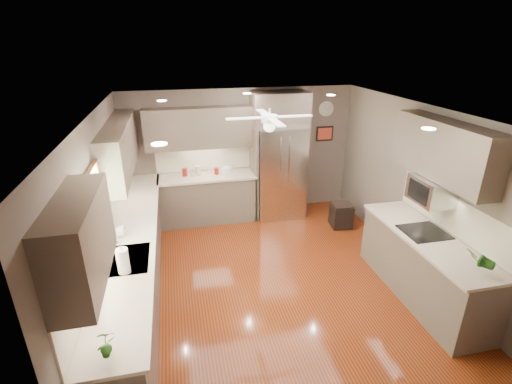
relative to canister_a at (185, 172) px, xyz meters
name	(u,v)px	position (x,y,z in m)	size (l,w,h in m)	color
floor	(272,279)	(1.13, -2.25, -1.02)	(5.00, 5.00, 0.00)	#4B170A
ceiling	(276,112)	(1.13, -2.25, 1.48)	(5.00, 5.00, 0.00)	white
wall_back	(241,153)	(1.13, 0.25, 0.23)	(4.50, 4.50, 0.00)	brown
wall_front	(359,334)	(1.13, -4.75, 0.23)	(4.50, 4.50, 0.00)	brown
wall_left	(101,220)	(-1.12, -2.25, 0.23)	(5.00, 5.00, 0.00)	brown
wall_right	(418,190)	(3.38, -2.25, 0.23)	(5.00, 5.00, 0.00)	brown
canister_a	(185,172)	(0.00, 0.00, 0.00)	(0.09, 0.09, 0.15)	maroon
canister_b	(193,173)	(0.14, -0.04, -0.01)	(0.08, 0.08, 0.13)	silver
canister_c	(198,170)	(0.26, 0.01, 0.01)	(0.11, 0.11, 0.18)	#BEB18E
canister_d	(216,171)	(0.60, -0.03, -0.02)	(0.09, 0.09, 0.13)	maroon
soap_bottle	(121,230)	(-0.93, -2.15, 0.01)	(0.08, 0.08, 0.18)	white
potted_plant_left	(104,343)	(-0.83, -4.23, 0.07)	(0.15, 0.10, 0.29)	#215819
potted_plant_right	(480,259)	(3.04, -3.87, 0.08)	(0.18, 0.14, 0.33)	#215819
bowl	(227,172)	(0.80, -0.03, -0.05)	(0.23, 0.23, 0.06)	#BEB18E
left_run	(134,262)	(-0.83, -2.10, -0.54)	(0.65, 4.70, 1.45)	brown
back_run	(208,197)	(0.40, -0.04, -0.54)	(1.85, 0.65, 1.45)	brown
uppers	(212,149)	(0.38, -1.54, 0.85)	(4.50, 4.70, 0.95)	brown
window	(92,215)	(-1.09, -2.75, 0.53)	(0.05, 1.12, 0.92)	#BFF2B2
sink	(128,261)	(-0.81, -2.75, -0.11)	(0.50, 0.70, 0.32)	silver
refrigerator	(279,158)	(1.83, -0.09, 0.17)	(1.06, 0.75, 2.45)	silver
right_run	(424,265)	(3.06, -3.05, -0.54)	(0.70, 2.20, 1.45)	brown
microwave	(432,190)	(3.15, -2.80, 0.46)	(0.43, 0.55, 0.34)	silver
ceiling_fan	(269,121)	(1.13, -1.95, 1.31)	(1.18, 1.18, 0.32)	white
recessed_lights	(265,107)	(1.09, -1.85, 1.47)	(2.84, 3.14, 0.01)	white
wall_clock	(326,109)	(2.88, 0.24, 1.03)	(0.30, 0.03, 0.30)	white
framed_print	(325,134)	(2.88, 0.23, 0.53)	(0.36, 0.03, 0.30)	black
stool	(341,215)	(2.85, -0.90, -0.78)	(0.41, 0.41, 0.46)	black
paper_towel	(123,262)	(-0.81, -3.02, 0.06)	(0.13, 0.13, 0.33)	white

